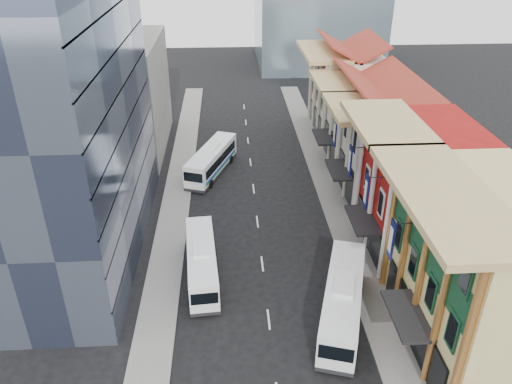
{
  "coord_description": "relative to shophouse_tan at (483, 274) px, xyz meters",
  "views": [
    {
      "loc": [
        -2.67,
        -20.51,
        26.83
      ],
      "look_at": [
        -0.37,
        17.99,
        5.62
      ],
      "focal_mm": 35.0,
      "sensor_mm": 36.0,
      "label": 1
    }
  ],
  "objects": [
    {
      "name": "shophouse_red",
      "position": [
        0.0,
        12.0,
        0.0
      ],
      "size": [
        8.0,
        10.0,
        12.0
      ],
      "primitive_type": "cube",
      "color": "maroon",
      "rests_on": "ground"
    },
    {
      "name": "shophouse_tan",
      "position": [
        0.0,
        0.0,
        0.0
      ],
      "size": [
        8.0,
        14.0,
        12.0
      ],
      "primitive_type": "cube",
      "color": "#DAC97D",
      "rests_on": "ground"
    },
    {
      "name": "shophouse_cream_mid",
      "position": [
        0.0,
        30.5,
        -1.0
      ],
      "size": [
        8.0,
        9.0,
        10.0
      ],
      "primitive_type": "cube",
      "color": "beige",
      "rests_on": "ground"
    },
    {
      "name": "shophouse_cream_near",
      "position": [
        0.0,
        21.5,
        -1.0
      ],
      "size": [
        8.0,
        9.0,
        10.0
      ],
      "primitive_type": "cube",
      "color": "beige",
      "rests_on": "ground"
    },
    {
      "name": "office_block_far",
      "position": [
        -30.0,
        37.0,
        1.0
      ],
      "size": [
        10.0,
        18.0,
        14.0
      ],
      "primitive_type": "cube",
      "color": "gray",
      "rests_on": "ground"
    },
    {
      "name": "sidewalk_right",
      "position": [
        -5.5,
        17.0,
        -5.92
      ],
      "size": [
        3.0,
        90.0,
        0.15
      ],
      "primitive_type": "cube",
      "color": "slate",
      "rests_on": "ground"
    },
    {
      "name": "sidewalk_left",
      "position": [
        -22.5,
        17.0,
        -5.92
      ],
      "size": [
        3.0,
        90.0,
        0.15
      ],
      "primitive_type": "cube",
      "color": "slate",
      "rests_on": "ground"
    },
    {
      "name": "shophouse_cream_far",
      "position": [
        0.0,
        41.0,
        -0.5
      ],
      "size": [
        8.0,
        12.0,
        11.0
      ],
      "primitive_type": "cube",
      "color": "beige",
      "rests_on": "ground"
    },
    {
      "name": "bus_left_near",
      "position": [
        -19.2,
        8.45,
        -4.37
      ],
      "size": [
        3.19,
        10.34,
        3.27
      ],
      "primitive_type": null,
      "rotation": [
        0.0,
        0.0,
        0.08
      ],
      "color": "white",
      "rests_on": "ground"
    },
    {
      "name": "office_tower",
      "position": [
        -31.0,
        14.0,
        9.0
      ],
      "size": [
        12.0,
        26.0,
        30.0
      ],
      "primitive_type": "cube",
      "color": "#3F4964",
      "rests_on": "ground"
    },
    {
      "name": "bus_left_far",
      "position": [
        -18.75,
        28.23,
        -4.24
      ],
      "size": [
        6.21,
        11.16,
        3.51
      ],
      "primitive_type": null,
      "rotation": [
        0.0,
        0.0,
        -0.36
      ],
      "color": "white",
      "rests_on": "ground"
    },
    {
      "name": "bus_right",
      "position": [
        -8.5,
        2.75,
        -4.17
      ],
      "size": [
        5.84,
        11.72,
        3.67
      ],
      "primitive_type": null,
      "rotation": [
        0.0,
        0.0,
        -0.29
      ],
      "color": "white",
      "rests_on": "ground"
    }
  ]
}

